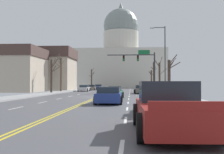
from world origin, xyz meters
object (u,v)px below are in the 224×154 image
Objects in this scene: sedan_near_02 at (113,93)px; sedan_near_04 at (158,102)px; sedan_oncoming_00 at (84,88)px; bicycle_parked at (174,94)px; sedan_oncoming_02 at (98,87)px; pickup_truck_near_05 at (170,109)px; sedan_near_03 at (109,96)px; sedan_oncoming_01 at (91,88)px; sedan_near_00 at (141,90)px; pedestrian_01 at (165,87)px; street_lamp_right at (163,55)px; sedan_near_01 at (115,91)px; pedestrian_00 at (162,87)px; signal_gantry at (141,62)px.

sedan_near_04 is at bearing -76.35° from sedan_near_02.
sedan_oncoming_00 is 28.24m from bicycle_parked.
sedan_oncoming_02 is 2.45× the size of bicycle_parked.
pickup_truck_near_05 is 1.25× the size of sedan_oncoming_00.
sedan_near_03 is 53.17m from sedan_oncoming_02.
sedan_oncoming_00 is 0.91× the size of sedan_oncoming_01.
sedan_oncoming_01 is at bearing 111.49° from bicycle_parked.
sedan_near_00 is 32.55m from pickup_truck_near_05.
street_lamp_right is at bearing -100.33° from pedestrian_01.
pedestrian_00 is at bearing 20.64° from sedan_near_01.
sedan_near_04 is at bearing -102.33° from bicycle_parked.
sedan_near_03 is at bearing -109.39° from pedestrian_01.
signal_gantry reaches higher than pedestrian_01.
sedan_near_04 is 0.92× the size of sedan_oncoming_01.
street_lamp_right reaches higher than signal_gantry.
pickup_truck_near_05 is 1.14× the size of sedan_oncoming_01.
sedan_near_04 is 0.99× the size of sedan_oncoming_02.
pickup_truck_near_05 is at bearing -76.78° from sedan_oncoming_00.
sedan_near_00 is at bearing 81.22° from sedan_near_03.
sedan_near_02 is 6.93m from sedan_near_03.
signal_gantry reaches higher than sedan_oncoming_00.
sedan_near_03 is 1.02× the size of sedan_oncoming_02.
sedan_near_02 is 46.30m from sedan_oncoming_02.
signal_gantry reaches higher than sedan_oncoming_01.
sedan_oncoming_02 is at bearing 111.74° from pedestrian_01.
sedan_near_02 is 1.09× the size of sedan_near_04.
sedan_oncoming_01 is 12.18m from sedan_oncoming_02.
pedestrian_00 is (13.06, -24.83, 0.44)m from sedan_oncoming_01.
signal_gantry is at bearing 89.53° from sedan_near_04.
sedan_near_04 is at bearing -90.05° from sedan_near_00.
sedan_near_02 is at bearing -81.43° from sedan_oncoming_02.
sedan_near_04 is 13.62m from bicycle_parked.
sedan_near_03 is at bearing -111.24° from street_lamp_right.
signal_gantry is 9.93m from pedestrian_00.
signal_gantry is at bearing 82.15° from sedan_near_03.
pickup_truck_near_05 is (-0.17, -5.64, 0.13)m from sedan_near_04.
sedan_near_00 is at bearing 119.64° from pedestrian_00.
pedestrian_00 is 0.95× the size of pedestrian_01.
sedan_near_03 reaches higher than bicycle_parked.
sedan_oncoming_00 reaches higher than sedan_oncoming_01.
sedan_near_03 is 12.58m from pickup_truck_near_05.
street_lamp_right is (2.57, -9.17, 0.27)m from signal_gantry.
pedestrian_00 reaches higher than sedan_near_03.
street_lamp_right is 1.88× the size of sedan_near_01.
pickup_truck_near_05 is (-0.19, -32.55, 0.14)m from sedan_near_00.
sedan_near_02 is at bearing 103.65° from sedan_near_04.
sedan_near_02 is at bearing -103.86° from sedan_near_00.
pedestrian_00 is at bearing -74.64° from signal_gantry.
pickup_truck_near_05 is at bearing -80.76° from sedan_near_02.
pickup_truck_near_05 reaches higher than sedan_oncoming_02.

